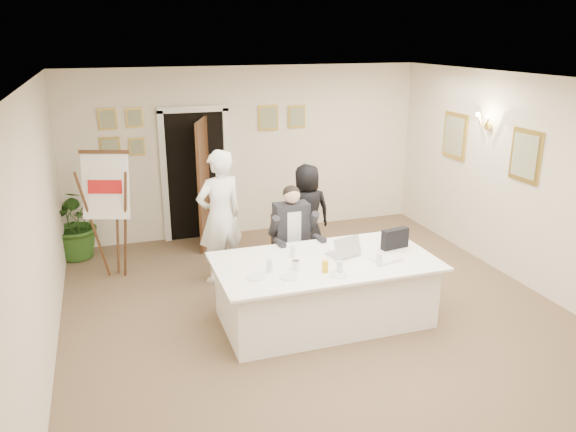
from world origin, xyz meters
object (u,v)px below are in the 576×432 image
Objects in this scene: laptop at (343,243)px; oj_glass at (325,267)px; conference_table at (324,290)px; potted_palm at (76,222)px; flip_chart at (112,221)px; seated_man at (292,238)px; laptop_bag at (395,239)px; steel_jug at (296,265)px; paper_stack at (386,259)px; standing_man at (220,217)px; standing_woman at (307,212)px.

laptop is 2.90× the size of oj_glass.
conference_table is 2.27× the size of potted_palm.
flip_chart reaches higher than laptop.
flip_chart is at bearing 132.11° from oj_glass.
laptop is at bearing -68.38° from seated_man.
oj_glass is (-0.06, -1.28, 0.12)m from seated_man.
laptop_bag is at bearing 20.72° from oj_glass.
potted_palm is 4.33m from oj_glass.
laptop is 0.74m from steel_jug.
paper_stack is at bearing -140.93° from laptop_bag.
laptop is at bearing 112.35° from standing_man.
laptop reaches higher than oj_glass.
standing_woman is 1.30× the size of potted_palm.
steel_jug reaches higher than paper_stack.
conference_table is 1.38× the size of standing_man.
paper_stack is (0.19, -2.15, 0.06)m from standing_woman.
standing_woman is at bearing 95.01° from laptop_bag.
seated_man is 1.36m from laptop_bag.
laptop_bag is (0.95, 0.09, 0.51)m from conference_table.
seated_man is 1.17m from steel_jug.
laptop is (0.27, 0.11, 0.52)m from conference_table.
conference_table is 0.62m from steel_jug.
standing_woman is 4.47× the size of paper_stack.
steel_jug is (2.40, -3.21, 0.26)m from potted_palm.
conference_table is 7.23× the size of laptop_bag.
standing_woman is at bearing 59.68° from seated_man.
paper_stack is 1.09m from steel_jug.
steel_jug is at bearing -107.43° from seated_man.
paper_stack is 2.52× the size of oj_glass.
laptop_bag is (3.27, -2.00, 0.07)m from flip_chart.
oj_glass is at bearing -47.89° from flip_chart.
laptop_bag reaches higher than conference_table.
potted_palm is (-1.90, 1.54, -0.36)m from standing_man.
potted_palm reaches higher than laptop.
standing_man is 5.22× the size of laptop_bag.
seated_man is 13.10× the size of steel_jug.
steel_jug is (-0.29, 0.16, -0.01)m from oj_glass.
standing_man is 14.25× the size of oj_glass.
flip_chart is at bearing -40.35° from standing_man.
potted_palm is at bearing 128.53° from oj_glass.
potted_palm is 3.19× the size of laptop_bag.
laptop is 1.15× the size of paper_stack.
laptop is at bearing 86.10° from standing_woman.
seated_man is 1.29m from oj_glass.
laptop_bag is (3.77, -2.97, 0.33)m from potted_palm.
oj_glass reaches higher than conference_table.
flip_chart is at bearing 137.81° from conference_table.
seated_man reaches higher than paper_stack.
paper_stack is (1.59, -1.75, -0.13)m from standing_man.
standing_man reaches higher than paper_stack.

